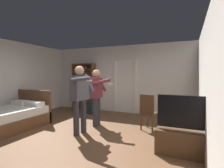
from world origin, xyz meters
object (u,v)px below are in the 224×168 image
at_px(bed, 11,117).
at_px(suitcase_dark, 90,108).
at_px(bottle_on_table, 179,103).
at_px(laptop, 172,104).
at_px(tv_flatscreen, 186,139).
at_px(side_table, 173,115).
at_px(person_blue_shirt, 80,94).
at_px(person_striped_shirt, 97,94).
at_px(bookshelf, 84,85).
at_px(wooden_chair, 148,111).

height_order(bed, suitcase_dark, bed).
bearing_deg(bottle_on_table, suitcase_dark, 160.70).
relative_size(laptop, suitcase_dark, 0.78).
xyz_separation_m(tv_flatscreen, side_table, (-0.33, 1.31, 0.14)).
bearing_deg(laptop, person_blue_shirt, -153.20).
height_order(laptop, bottle_on_table, bottle_on_table).
height_order(person_blue_shirt, person_striped_shirt, person_blue_shirt).
bearing_deg(tv_flatscreen, person_striped_shirt, 157.60).
relative_size(bottle_on_table, suitcase_dark, 0.45).
height_order(bookshelf, bottle_on_table, bookshelf).
height_order(bed, person_striped_shirt, person_striped_shirt).
distance_m(bookshelf, side_table, 4.15).
height_order(laptop, suitcase_dark, laptop).
distance_m(tv_flatscreen, side_table, 1.36).
relative_size(wooden_chair, person_striped_shirt, 0.59).
relative_size(wooden_chair, suitcase_dark, 1.98).
xyz_separation_m(tv_flatscreen, laptop, (-0.37, 1.27, 0.43)).
bearing_deg(person_blue_shirt, wooden_chair, 33.09).
bearing_deg(bookshelf, bottle_on_table, -22.95).
bearing_deg(side_table, wooden_chair, -169.45).
xyz_separation_m(laptop, person_striped_shirt, (-2.10, -0.25, 0.21)).
xyz_separation_m(bookshelf, person_striped_shirt, (1.65, -1.87, -0.11)).
relative_size(person_blue_shirt, suitcase_dark, 3.49).
relative_size(laptop, person_striped_shirt, 0.23).
bearing_deg(tv_flatscreen, person_blue_shirt, 175.62).
distance_m(bookshelf, suitcase_dark, 1.15).
height_order(bottle_on_table, person_striped_shirt, person_striped_shirt).
height_order(bed, bookshelf, bookshelf).
bearing_deg(bookshelf, tv_flatscreen, -35.05).
bearing_deg(bottle_on_table, laptop, 168.08).
bearing_deg(bookshelf, person_blue_shirt, -59.04).
relative_size(bookshelf, side_table, 2.84).
height_order(wooden_chair, person_striped_shirt, person_striped_shirt).
bearing_deg(person_striped_shirt, laptop, 6.67).
bearing_deg(person_striped_shirt, side_table, 7.66).
relative_size(tv_flatscreen, laptop, 2.93).
distance_m(bed, person_striped_shirt, 2.54).
bearing_deg(bed, laptop, 18.93).
bearing_deg(bookshelf, suitcase_dark, -41.28).
relative_size(side_table, person_blue_shirt, 0.40).
height_order(side_table, suitcase_dark, side_table).
distance_m(bed, tv_flatscreen, 4.61).
relative_size(laptop, person_blue_shirt, 0.22).
xyz_separation_m(bottle_on_table, person_striped_shirt, (-2.28, -0.21, 0.16)).
bearing_deg(person_blue_shirt, side_table, 27.26).
xyz_separation_m(bed, laptop, (4.24, 1.45, 0.45)).
bearing_deg(bed, suitcase_dark, 68.35).
bearing_deg(wooden_chair, side_table, 10.55).
bearing_deg(wooden_chair, tv_flatscreen, -50.85).
distance_m(wooden_chair, suitcase_dark, 2.90).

